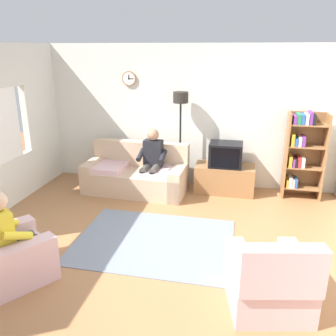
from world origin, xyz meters
name	(u,v)px	position (x,y,z in m)	size (l,w,h in m)	color
ground_plane	(158,248)	(0.00, 0.00, 0.00)	(12.00, 12.00, 0.00)	#9E6B42
back_wall_assembly	(190,116)	(0.00, 2.66, 1.35)	(6.20, 0.17, 2.70)	silver
couch	(136,175)	(-0.90, 1.93, 0.31)	(1.93, 0.96, 0.90)	tan
tv_stand	(224,179)	(0.75, 2.25, 0.26)	(1.10, 0.56, 0.53)	olive
tv	(226,154)	(0.75, 2.23, 0.75)	(0.60, 0.49, 0.44)	black
bookshelf	(302,152)	(2.09, 2.32, 0.85)	(0.68, 0.36, 1.59)	olive
floor_lamp	(181,114)	(-0.13, 2.35, 1.45)	(0.28, 0.28, 1.85)	black
armchair_near_window	(6,258)	(-1.57, -1.04, 0.29)	(1.16, 1.18, 0.90)	beige
armchair_near_bookshelf	(269,282)	(1.40, -0.86, 0.29)	(0.96, 1.03, 0.90)	beige
area_rug	(154,241)	(-0.10, 0.17, 0.01)	(2.20, 1.70, 0.01)	slate
person_on_couch	(152,159)	(-0.56, 1.82, 0.70)	(0.52, 0.55, 1.24)	black
person_in_left_armchair	(10,232)	(-1.52, -0.97, 0.60)	(0.62, 0.64, 1.12)	yellow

